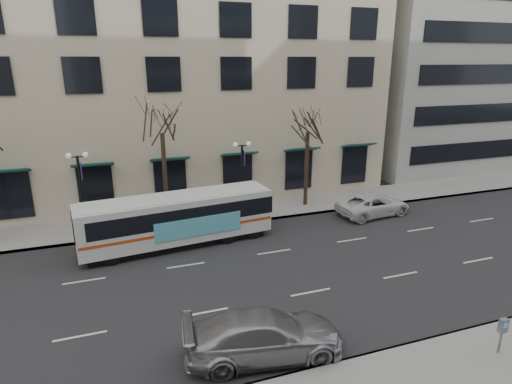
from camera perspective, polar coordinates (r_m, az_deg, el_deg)
name	(u,v)px	position (r m, az deg, el deg)	size (l,w,h in m)	color
ground	(195,287)	(21.07, -8.19, -12.37)	(160.00, 160.00, 0.00)	black
sidewalk_far	(239,212)	(30.09, -2.24, -2.67)	(80.00, 4.00, 0.15)	gray
building_hotel	(113,38)	(39.09, -18.51, 18.92)	(40.00, 20.00, 24.00)	#C7B198
tree_far_mid	(161,118)	(27.26, -12.53, 9.64)	(3.60, 3.60, 8.55)	black
tree_far_right	(308,118)	(30.17, 6.97, 9.71)	(3.60, 3.60, 8.06)	black
lamp_post_left	(82,190)	(27.34, -22.23, 0.25)	(1.22, 0.45, 5.21)	black
lamp_post_right	(242,175)	(28.49, -1.82, 2.23)	(1.22, 0.45, 5.21)	black
city_bus	(178,218)	(24.97, -10.31, -3.45)	(11.19, 3.54, 2.98)	silver
silver_car	(264,335)	(16.28, 1.07, -18.58)	(2.36, 5.79, 1.68)	#9FA1A7
white_pickup	(373,205)	(30.61, 15.38, -1.66)	(2.41, 5.23, 1.45)	silver
pay_station	(503,328)	(18.33, 30.04, -15.47)	(0.31, 0.21, 1.40)	gray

